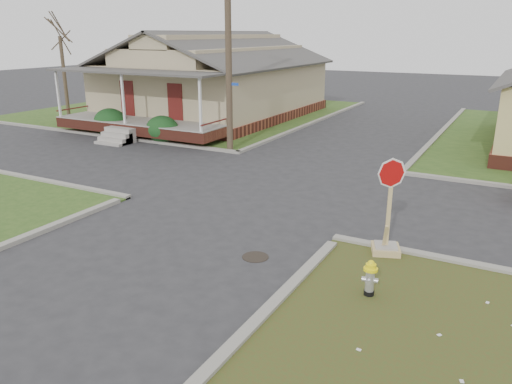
% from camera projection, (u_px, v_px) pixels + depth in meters
% --- Properties ---
extents(ground, '(120.00, 120.00, 0.00)m').
position_uv_depth(ground, '(192.00, 233.00, 13.38)').
color(ground, '#2A2A2D').
rests_on(ground, ground).
extents(verge_far_left, '(19.00, 19.00, 0.05)m').
position_uv_depth(verge_far_left, '(189.00, 111.00, 34.34)').
color(verge_far_left, '#2E4C1B').
rests_on(verge_far_left, ground).
extents(curbs, '(80.00, 40.00, 0.12)m').
position_uv_depth(curbs, '(275.00, 186.00, 17.57)').
color(curbs, gray).
rests_on(curbs, ground).
extents(manhole, '(0.64, 0.64, 0.01)m').
position_uv_depth(manhole, '(255.00, 257.00, 11.96)').
color(manhole, black).
rests_on(manhole, ground).
extents(corner_house, '(10.10, 15.50, 5.30)m').
position_uv_depth(corner_house, '(215.00, 81.00, 31.19)').
color(corner_house, brown).
rests_on(corner_house, ground).
extents(utility_pole, '(1.80, 0.28, 9.00)m').
position_uv_depth(utility_pole, '(228.00, 44.00, 21.32)').
color(utility_pole, '#3D3123').
rests_on(utility_pole, ground).
extents(tree_far_left, '(0.22, 0.22, 4.90)m').
position_uv_depth(tree_far_left, '(65.00, 77.00, 30.82)').
color(tree_far_left, '#3D3123').
rests_on(tree_far_left, verge_far_left).
extents(fire_hydrant, '(0.29, 0.29, 0.77)m').
position_uv_depth(fire_hydrant, '(370.00, 276.00, 10.02)').
color(fire_hydrant, black).
rests_on(fire_hydrant, ground).
extents(stop_sign, '(0.67, 0.65, 2.36)m').
position_uv_depth(stop_sign, '(387.00, 233.00, 11.95)').
color(stop_sign, tan).
rests_on(stop_sign, ground).
extents(hedge_left, '(1.65, 1.35, 1.26)m').
position_uv_depth(hedge_left, '(110.00, 122.00, 26.05)').
color(hedge_left, '#163D18').
rests_on(hedge_left, verge_far_left).
extents(hedge_right, '(1.57, 1.29, 1.20)m').
position_uv_depth(hedge_right, '(162.00, 129.00, 24.31)').
color(hedge_right, '#163D18').
rests_on(hedge_right, verge_far_left).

